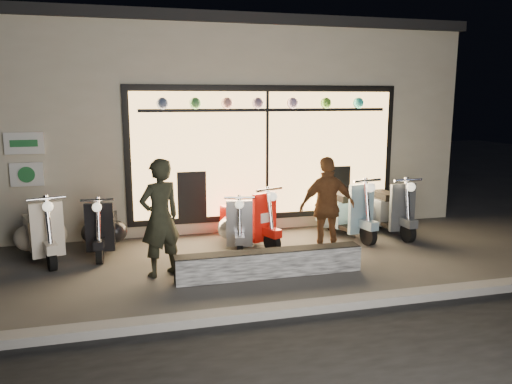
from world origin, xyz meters
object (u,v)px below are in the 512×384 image
man (160,218)px  woman (327,207)px  scooter_red (245,220)px  scooter_silver (239,224)px  graffiti_barrier (270,263)px

man → woman: bearing=160.2°
scooter_red → woman: size_ratio=0.88×
scooter_red → woman: (1.16, -1.07, 0.41)m
scooter_silver → woman: 1.65m
scooter_silver → woman: bearing=-22.5°
scooter_silver → scooter_red: scooter_red is taller
scooter_red → woman: 1.63m
scooter_silver → woman: (1.32, -0.89, 0.44)m
graffiti_barrier → scooter_red: bearing=88.1°
scooter_silver → scooter_red: (0.16, 0.18, 0.03)m
scooter_silver → woman: size_ratio=0.83×
man → woman: size_ratio=1.05×
scooter_silver → scooter_red: 0.25m
woman → scooter_silver: bearing=-35.7°
graffiti_barrier → scooter_red: 1.84m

